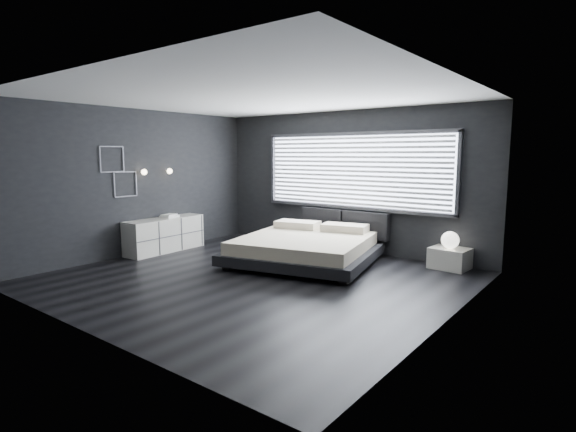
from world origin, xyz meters
The scene contains 12 objects.
room centered at (0.00, 0.00, 1.40)m, with size 6.04×6.00×2.80m.
window centered at (0.20, 2.70, 1.61)m, with size 4.14×0.09×1.52m.
headboard centered at (0.03, 2.64, 0.57)m, with size 1.96×0.16×0.52m.
sconce_near centered at (-2.88, 0.05, 1.60)m, with size 0.18×0.11×0.11m.
sconce_far centered at (-2.88, 0.65, 1.60)m, with size 0.18×0.11×0.11m.
wall_art_upper centered at (-2.98, -0.55, 1.85)m, with size 0.01×0.48×0.48m.
wall_art_lower centered at (-2.98, -0.30, 1.38)m, with size 0.01×0.48×0.48m.
bed centered at (0.02, 1.32, 0.29)m, with size 2.85×2.77×0.62m.
nightstand centered at (2.22, 2.50, 0.18)m, with size 0.61×0.51×0.36m, color silver.
orb_lamp centered at (2.23, 2.45, 0.50)m, with size 0.29×0.29×0.29m, color white.
dresser centered at (-2.78, 0.40, 0.34)m, with size 0.55×1.71×0.67m.
book_stack centered at (-2.77, 0.52, 0.71)m, with size 0.30×0.37×0.07m.
Camera 1 is at (4.60, -5.13, 1.94)m, focal length 28.00 mm.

